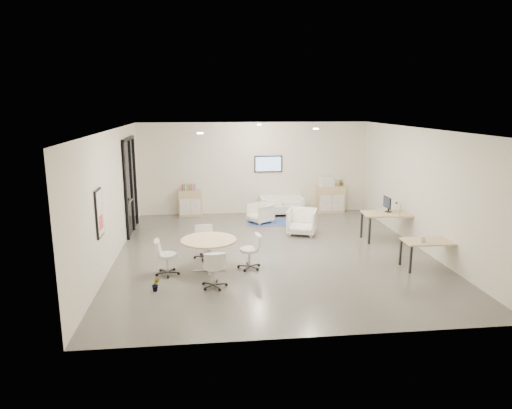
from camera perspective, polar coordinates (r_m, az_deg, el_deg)
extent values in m
cube|color=#56544E|center=(12.21, 2.05, -7.75)|extent=(8.00, 9.00, 0.80)
cube|color=white|center=(11.46, 2.21, 11.37)|extent=(8.00, 9.00, 0.80)
cube|color=silver|center=(16.47, -0.40, 4.75)|extent=(8.00, 0.80, 3.20)
cube|color=silver|center=(7.01, 8.08, -6.15)|extent=(8.00, 0.80, 3.20)
cube|color=silver|center=(11.85, -19.42, 0.96)|extent=(0.80, 9.00, 3.20)
cube|color=silver|center=(13.06, 21.60, 1.81)|extent=(0.80, 9.00, 3.20)
cube|color=black|center=(14.21, -15.44, 2.33)|extent=(0.02, 1.90, 2.85)
cube|color=black|center=(14.04, -15.69, 7.90)|extent=(0.06, 1.90, 0.08)
cube|color=black|center=(13.33, -15.95, 1.64)|extent=(0.06, 0.08, 2.85)
cube|color=black|center=(15.10, -14.85, 2.94)|extent=(0.06, 0.08, 2.85)
cube|color=black|center=(14.36, -15.27, 2.44)|extent=(0.06, 0.07, 2.85)
cube|color=#B2B2B7|center=(13.84, -15.39, 0.48)|extent=(0.04, 0.60, 0.05)
cube|color=black|center=(10.24, -19.03, -1.03)|extent=(0.04, 0.54, 1.04)
cube|color=white|center=(10.24, -18.91, -1.03)|extent=(0.01, 0.46, 0.96)
cube|color=#EB434C|center=(10.28, -18.81, -2.11)|extent=(0.01, 0.32, 0.30)
cube|color=black|center=(16.08, 1.54, 5.09)|extent=(0.98, 0.05, 0.58)
cube|color=#8EB8F5|center=(16.05, 1.56, 5.08)|extent=(0.90, 0.01, 0.50)
cylinder|color=#FFEAC6|center=(10.35, -6.99, 8.83)|extent=(0.14, 0.14, 0.03)
cylinder|color=#FFEAC6|center=(12.20, 7.50, 9.37)|extent=(0.14, 0.14, 0.03)
cylinder|color=#FFEAC6|center=(14.44, 0.39, 9.95)|extent=(0.14, 0.14, 0.03)
cube|color=#D7B881|center=(15.97, -8.20, 0.17)|extent=(0.80, 0.40, 0.90)
cube|color=white|center=(15.79, -8.88, -0.32)|extent=(0.33, 0.02, 0.54)
cube|color=white|center=(15.78, -7.55, -0.29)|extent=(0.33, 0.02, 0.54)
cube|color=#D7B881|center=(16.53, 9.29, 0.68)|extent=(0.96, 0.45, 0.96)
cube|color=white|center=(16.27, 8.74, 0.16)|extent=(0.41, 0.02, 0.58)
cube|color=white|center=(16.39, 10.24, 0.20)|extent=(0.41, 0.02, 0.58)
cube|color=red|center=(15.87, -9.16, 2.12)|extent=(0.04, 0.14, 0.22)
cube|color=#337FCC|center=(15.87, -8.95, 2.13)|extent=(0.04, 0.14, 0.22)
cube|color=gold|center=(15.86, -8.73, 2.13)|extent=(0.04, 0.14, 0.22)
cube|color=#4CB24C|center=(15.86, -8.52, 2.14)|extent=(0.04, 0.14, 0.22)
cube|color=#CC6619|center=(15.86, -8.30, 2.14)|extent=(0.04, 0.14, 0.22)
cube|color=purple|center=(15.86, -8.08, 2.15)|extent=(0.04, 0.14, 0.22)
cube|color=#E54C7F|center=(15.86, -7.87, 2.15)|extent=(0.04, 0.14, 0.22)
cube|color=teal|center=(15.85, -7.65, 2.16)|extent=(0.04, 0.14, 0.22)
cube|color=white|center=(16.37, 8.79, 2.80)|extent=(0.54, 0.47, 0.28)
cube|color=white|center=(16.35, 8.81, 3.39)|extent=(0.40, 0.35, 0.06)
cube|color=white|center=(16.04, 3.20, -0.45)|extent=(1.53, 0.81, 0.28)
cube|color=white|center=(16.26, 3.04, 0.74)|extent=(1.50, 0.23, 0.28)
cube|color=white|center=(15.91, 0.78, -0.02)|extent=(0.16, 0.75, 0.56)
cube|color=white|center=(16.13, 5.60, 0.10)|extent=(0.16, 0.75, 0.56)
cube|color=#2D468A|center=(15.04, 1.81, -2.20)|extent=(1.68, 1.26, 0.01)
imported|color=white|center=(14.92, 0.52, -0.97)|extent=(0.90, 0.91, 0.70)
imported|color=white|center=(13.64, 5.76, -2.01)|extent=(1.03, 1.00, 0.84)
cube|color=#D7B881|center=(13.47, 16.43, -1.13)|extent=(1.58, 0.91, 0.04)
cube|color=black|center=(13.02, 14.01, -3.25)|extent=(0.05, 0.05, 0.75)
cube|color=black|center=(13.57, 19.60, -2.98)|extent=(0.05, 0.05, 0.75)
cube|color=black|center=(13.61, 13.07, -2.52)|extent=(0.05, 0.05, 0.75)
cube|color=black|center=(14.13, 18.46, -2.29)|extent=(0.05, 0.05, 0.75)
cube|color=#D7B881|center=(11.51, 21.04, -4.33)|extent=(1.32, 0.70, 0.04)
cube|color=black|center=(11.11, 18.78, -6.59)|extent=(0.05, 0.05, 0.64)
cube|color=black|center=(11.67, 24.17, -6.13)|extent=(0.05, 0.05, 0.64)
cube|color=black|center=(11.59, 17.62, -5.72)|extent=(0.05, 0.05, 0.64)
cube|color=black|center=(12.12, 22.86, -5.33)|extent=(0.05, 0.05, 0.64)
cylinder|color=black|center=(13.60, 16.20, -0.85)|extent=(0.20, 0.20, 0.02)
cube|color=black|center=(13.57, 16.23, -0.36)|extent=(0.04, 0.03, 0.24)
cube|color=black|center=(13.52, 16.07, 0.25)|extent=(0.03, 0.50, 0.32)
cylinder|color=#D7B881|center=(10.57, -5.95, -4.45)|extent=(1.28, 1.28, 0.04)
cylinder|color=#B2B2B7|center=(10.69, -5.90, -6.44)|extent=(0.10, 0.10, 0.73)
cube|color=#B2B2B7|center=(10.81, -5.86, -8.21)|extent=(0.74, 0.06, 0.03)
cube|color=#B2B2B7|center=(10.81, -5.86, -8.21)|extent=(0.06, 0.74, 0.03)
imported|color=#3F7F3F|center=(16.52, 10.66, 2.69)|extent=(0.28, 0.30, 0.21)
imported|color=#3F7F3F|center=(9.88, -12.40, -10.17)|extent=(0.18, 0.31, 0.13)
imported|color=white|center=(11.31, 20.17, -4.13)|extent=(0.13, 0.10, 0.12)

